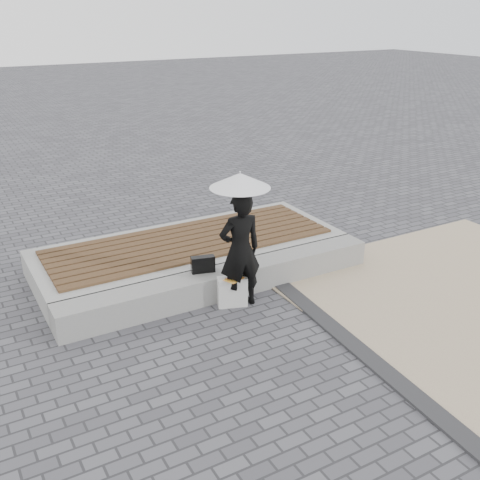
% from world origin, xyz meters
% --- Properties ---
extents(ground, '(80.00, 80.00, 0.00)m').
position_xyz_m(ground, '(0.00, 0.00, 0.00)').
color(ground, '#515156').
rests_on(ground, ground).
extents(edging_band, '(0.61, 5.20, 0.04)m').
position_xyz_m(edging_band, '(0.75, -0.50, 0.02)').
color(edging_band, '#2C2C2E').
rests_on(edging_band, ground).
extents(seating_ledge, '(5.00, 0.45, 0.40)m').
position_xyz_m(seating_ledge, '(0.00, 1.60, 0.20)').
color(seating_ledge, gray).
rests_on(seating_ledge, ground).
extents(timber_platform, '(5.00, 2.00, 0.40)m').
position_xyz_m(timber_platform, '(0.00, 2.80, 0.20)').
color(timber_platform, '#9C9D97').
rests_on(timber_platform, ground).
extents(timber_decking, '(4.60, 1.60, 0.04)m').
position_xyz_m(timber_decking, '(0.00, 2.80, 0.42)').
color(timber_decking, brown).
rests_on(timber_decking, timber_platform).
extents(woman, '(0.65, 0.45, 1.69)m').
position_xyz_m(woman, '(0.05, 1.21, 0.84)').
color(woman, black).
rests_on(woman, ground).
extents(parasol, '(0.82, 0.82, 1.05)m').
position_xyz_m(parasol, '(0.05, 1.21, 1.85)').
color(parasol, '#B8B8BE').
rests_on(parasol, ground).
extents(handbag, '(0.36, 0.20, 0.24)m').
position_xyz_m(handbag, '(-0.31, 1.68, 0.52)').
color(handbag, black).
rests_on(handbag, seating_ledge).
extents(canvas_tote, '(0.45, 0.30, 0.44)m').
position_xyz_m(canvas_tote, '(-0.07, 1.23, 0.22)').
color(canvas_tote, beige).
rests_on(canvas_tote, ground).
extents(magazine, '(0.32, 0.28, 0.01)m').
position_xyz_m(magazine, '(-0.07, 1.18, 0.45)').
color(magazine, '#E44038').
rests_on(magazine, canvas_tote).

